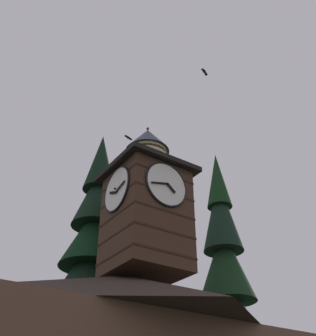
{
  "coord_description": "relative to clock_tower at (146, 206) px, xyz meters",
  "views": [
    {
      "loc": [
        9.94,
        13.26,
        1.32
      ],
      "look_at": [
        -0.29,
        -1.75,
        12.84
      ],
      "focal_mm": 44.47,
      "sensor_mm": 36.0,
      "label": 1
    }
  ],
  "objects": [
    {
      "name": "pine_tree_behind",
      "position": [
        0.56,
        -4.48,
        -3.74
      ],
      "size": [
        6.19,
        6.19,
        17.5
      ],
      "color": "#473323",
      "rests_on": "ground_plane"
    },
    {
      "name": "flying_bird_low",
      "position": [
        -3.22,
        1.48,
        9.79
      ],
      "size": [
        0.68,
        0.41,
        0.15
      ],
      "color": "black"
    },
    {
      "name": "flying_bird_high",
      "position": [
        -0.94,
        -3.82,
        6.9
      ],
      "size": [
        0.65,
        0.33,
        0.12
      ],
      "color": "black"
    },
    {
      "name": "clock_tower",
      "position": [
        0.0,
        0.0,
        0.0
      ],
      "size": [
        4.03,
        4.03,
        8.41
      ],
      "color": "#422B1E",
      "rests_on": "building_main"
    },
    {
      "name": "pine_tree_aside",
      "position": [
        -7.24,
        -2.4,
        -3.5
      ],
      "size": [
        5.07,
        5.07,
        17.86
      ],
      "color": "#473323",
      "rests_on": "ground_plane"
    },
    {
      "name": "moon",
      "position": [
        -14.4,
        -25.96,
        5.18
      ],
      "size": [
        1.77,
        1.77,
        1.77
      ],
      "color": "silver"
    }
  ]
}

